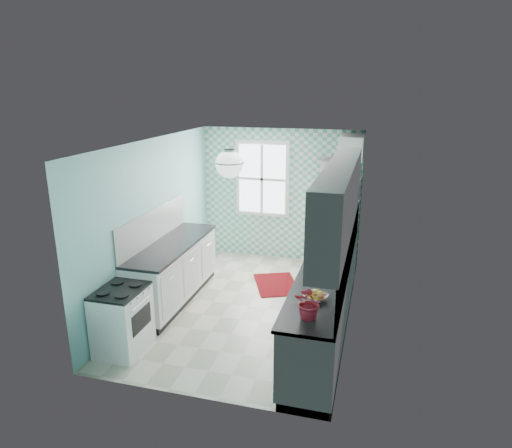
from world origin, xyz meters
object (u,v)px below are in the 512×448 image
(fridge, at_px, (336,226))
(sink, at_px, (334,245))
(stove, at_px, (122,319))
(fruit_bowl, at_px, (316,297))
(microwave, at_px, (339,169))
(potted_plant, at_px, (310,302))
(ceiling_light, at_px, (229,164))

(fridge, distance_m, sink, 1.28)
(stove, relative_size, fruit_bowl, 3.21)
(stove, bearing_deg, sink, 39.36)
(fridge, xyz_separation_m, microwave, (0.00, 0.00, 1.02))
(stove, distance_m, microwave, 4.31)
(fridge, xyz_separation_m, potted_plant, (0.09, -3.63, 0.27))
(microwave, bearing_deg, stove, 52.83)
(sink, bearing_deg, microwave, 90.56)
(ceiling_light, relative_size, stove, 0.43)
(ceiling_light, xyz_separation_m, potted_plant, (1.20, -1.06, -1.20))
(potted_plant, relative_size, microwave, 0.61)
(fruit_bowl, height_order, microwave, microwave)
(fridge, height_order, microwave, microwave)
(fridge, height_order, fruit_bowl, fridge)
(ceiling_light, relative_size, microwave, 0.57)
(ceiling_light, bearing_deg, sink, 47.17)
(ceiling_light, distance_m, microwave, 2.84)
(potted_plant, bearing_deg, stove, 172.95)
(sink, relative_size, fruit_bowl, 2.09)
(stove, height_order, microwave, microwave)
(stove, distance_m, fruit_bowl, 2.46)
(sink, height_order, fruit_bowl, sink)
(stove, xyz_separation_m, sink, (2.40, 2.06, 0.50))
(fridge, height_order, stove, fridge)
(fruit_bowl, bearing_deg, microwave, 91.61)
(stove, height_order, potted_plant, potted_plant)
(fridge, bearing_deg, microwave, 56.16)
(fruit_bowl, distance_m, microwave, 3.32)
(stove, bearing_deg, potted_plant, -8.28)
(stove, relative_size, microwave, 1.34)
(sink, bearing_deg, stove, -143.06)
(stove, relative_size, sink, 1.54)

